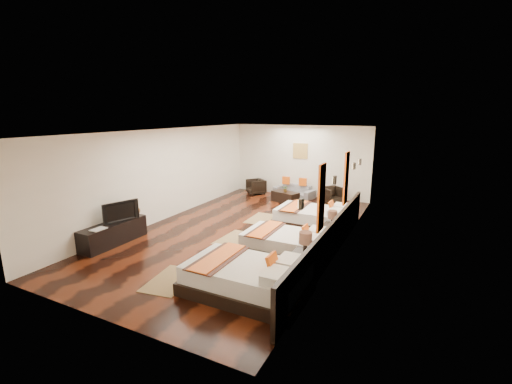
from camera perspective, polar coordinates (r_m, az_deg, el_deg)
The scene contains 30 objects.
floor at distance 9.75m, azimuth -2.15°, elevation -6.50°, with size 5.50×9.50×0.01m, color black.
ceiling at distance 9.19m, azimuth -2.30°, elevation 10.18°, with size 5.50×9.50×0.01m, color white.
back_wall at distance 13.67m, azimuth 7.40°, elevation 5.16°, with size 5.50×0.01×2.80m, color silver.
left_wall at distance 10.93m, azimuth -14.99°, elevation 2.83°, with size 0.01×9.50×2.80m, color silver.
right_wall at distance 8.43m, azimuth 14.42°, elevation -0.13°, with size 0.01×9.50×2.80m, color silver.
headboard_panel at distance 7.96m, azimuth 12.50°, elevation -7.96°, with size 0.08×6.60×0.90m, color black.
bed_near at distance 6.49m, azimuth -1.45°, elevation -14.18°, with size 2.27×1.43×0.87m.
bed_mid at distance 8.19m, azimuth 5.23°, elevation -8.48°, with size 2.04×1.28×0.78m.
bed_far at distance 10.13m, azimuth 9.75°, elevation -4.20°, with size 2.19×1.38×0.84m.
nightstand_a at distance 7.11m, azimuth 8.15°, elevation -11.41°, with size 0.49×0.49×0.97m.
nightstand_b at distance 9.07m, azimuth 12.53°, elevation -6.36°, with size 0.42×0.42×0.84m.
jute_mat_near at distance 7.25m, azimuth -14.06°, elevation -14.08°, with size 0.75×1.20×0.01m, color olive.
jute_mat_mid at distance 9.15m, azimuth -3.45°, elevation -7.81°, with size 0.75×1.20×0.01m, color olive.
jute_mat_far at distance 10.79m, azimuth 0.98°, elevation -4.49°, with size 0.75×1.20×0.01m, color olive.
tv_console at distance 9.47m, azimuth -22.69°, elevation -6.38°, with size 0.50×1.80×0.55m, color black.
tv at distance 9.40m, azimuth -21.87°, elevation -2.97°, with size 0.93×0.12×0.54m, color black.
book at distance 9.07m, azimuth -25.37°, elevation -5.55°, with size 0.26×0.35×0.03m, color black.
figurine at distance 9.80m, azimuth -19.75°, elevation -2.75°, with size 0.33×0.33×0.34m, color brown.
sofa at distance 13.63m, azimuth 6.38°, elevation 0.22°, with size 1.65×0.64×0.48m, color slate.
armchair_left at distance 14.00m, azimuth -0.01°, elevation 0.91°, with size 0.65×0.67×0.61m, color black.
armchair_right at distance 12.68m, azimuth 12.63°, elevation -0.61°, with size 0.70×0.72×0.65m, color black.
coffee_table at distance 12.78m, azimuth 4.91°, elevation -0.81°, with size 1.00×0.50×0.40m, color black.
table_plant at distance 12.67m, azimuth 4.96°, elevation 0.54°, with size 0.21×0.19×0.24m, color #1F531B.
orange_panel_a at distance 6.57m, azimuth 10.85°, elevation -0.98°, with size 0.04×0.40×1.30m, color #D86014.
orange_panel_b at distance 8.66m, azimuth 14.83°, elevation 2.23°, with size 0.04×0.40×1.30m, color #D86014.
sconce_near at distance 5.52m, azimuth 7.54°, elevation -1.96°, with size 0.07×0.12×0.18m.
sconce_mid at distance 7.58m, azimuth 12.99°, elevation 1.97°, with size 0.07×0.12×0.18m.
sconce_far at distance 9.71m, azimuth 16.09°, elevation 4.19°, with size 0.07×0.12×0.18m.
sconce_lounge at distance 10.59m, azimuth 17.00°, elevation 4.84°, with size 0.07×0.12×0.18m.
gold_artwork at distance 13.60m, azimuth 7.42°, elevation 6.82°, with size 0.60×0.04×0.60m, color #AD873F.
Camera 1 is at (4.41, -8.05, 3.28)m, focal length 23.93 mm.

